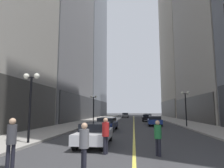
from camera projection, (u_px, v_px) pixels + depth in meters
name	position (u px, v px, depth m)	size (l,w,h in m)	color
ground_plane	(134.00, 121.00, 38.16)	(200.00, 200.00, 0.00)	#38383A
sidewalk_left	(92.00, 120.00, 39.05)	(4.50, 78.00, 0.15)	#9E9991
sidewalk_right	(178.00, 121.00, 37.28)	(4.50, 78.00, 0.15)	#9E9991
lane_centre_stripe	(134.00, 121.00, 38.16)	(0.16, 70.00, 0.01)	#E5D64C
building_right_far	(180.00, 19.00, 65.30)	(10.65, 26.00, 64.33)	#B7AD99
car_white	(95.00, 133.00, 12.11)	(1.76, 4.72, 1.32)	silver
car_navy	(107.00, 123.00, 20.64)	(2.02, 4.86, 1.32)	#141E4C
car_blue	(155.00, 120.00, 27.00)	(1.97, 4.43, 1.32)	navy
car_black	(147.00, 117.00, 37.48)	(1.83, 4.26, 1.32)	black
car_red	(147.00, 116.00, 45.50)	(1.74, 4.49, 1.32)	#B21919
car_grey	(125.00, 115.00, 56.78)	(1.88, 4.44, 1.32)	slate
pedestrian_in_red_jacket	(106.00, 133.00, 9.63)	(0.45, 0.45, 1.74)	black
pedestrian_in_green_parka	(158.00, 135.00, 9.23)	(0.48, 0.48, 1.63)	black
pedestrian_with_orange_bag	(11.00, 139.00, 7.17)	(0.47, 0.47, 1.82)	black
pedestrian_in_grey_suit	(84.00, 143.00, 6.83)	(0.47, 0.47, 1.67)	black
street_lamp_left_near	(31.00, 92.00, 12.40)	(1.06, 0.36, 4.43)	black
street_lamp_left_far	(94.00, 103.00, 31.74)	(1.06, 0.36, 4.43)	black
street_lamp_right_mid	(185.00, 101.00, 24.47)	(1.06, 0.36, 4.43)	black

